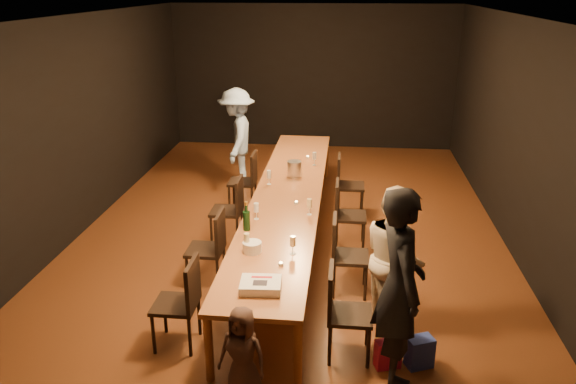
# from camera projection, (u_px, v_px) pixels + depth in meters

# --- Properties ---
(ground) EXTENTS (10.00, 10.00, 0.00)m
(ground) POSITION_uv_depth(u_px,v_px,m) (288.00, 243.00, 7.79)
(ground) COLOR #452411
(ground) RESTS_ON ground
(room_shell) EXTENTS (6.04, 10.04, 3.02)m
(room_shell) POSITION_uv_depth(u_px,v_px,m) (288.00, 95.00, 7.06)
(room_shell) COLOR black
(room_shell) RESTS_ON ground
(table) EXTENTS (0.90, 6.00, 0.75)m
(table) POSITION_uv_depth(u_px,v_px,m) (288.00, 196.00, 7.54)
(table) COLOR #9A5A2C
(table) RESTS_ON ground
(chair_right_0) EXTENTS (0.42, 0.42, 0.93)m
(chair_right_0) POSITION_uv_depth(u_px,v_px,m) (350.00, 313.00, 5.31)
(chair_right_0) COLOR black
(chair_right_0) RESTS_ON ground
(chair_right_1) EXTENTS (0.42, 0.42, 0.93)m
(chair_right_1) POSITION_uv_depth(u_px,v_px,m) (350.00, 256.00, 6.42)
(chair_right_1) COLOR black
(chair_right_1) RESTS_ON ground
(chair_right_2) EXTENTS (0.42, 0.42, 0.93)m
(chair_right_2) POSITION_uv_depth(u_px,v_px,m) (351.00, 215.00, 7.54)
(chair_right_2) COLOR black
(chair_right_2) RESTS_ON ground
(chair_right_3) EXTENTS (0.42, 0.42, 0.93)m
(chair_right_3) POSITION_uv_depth(u_px,v_px,m) (351.00, 185.00, 8.66)
(chair_right_3) COLOR black
(chair_right_3) RESTS_ON ground
(chair_left_0) EXTENTS (0.42, 0.42, 0.93)m
(chair_left_0) POSITION_uv_depth(u_px,v_px,m) (175.00, 303.00, 5.47)
(chair_left_0) COLOR black
(chair_left_0) RESTS_ON ground
(chair_left_1) EXTENTS (0.42, 0.42, 0.93)m
(chair_left_1) POSITION_uv_depth(u_px,v_px,m) (205.00, 249.00, 6.59)
(chair_left_1) COLOR black
(chair_left_1) RESTS_ON ground
(chair_left_2) EXTENTS (0.42, 0.42, 0.93)m
(chair_left_2) POSITION_uv_depth(u_px,v_px,m) (226.00, 210.00, 7.71)
(chair_left_2) COLOR black
(chair_left_2) RESTS_ON ground
(chair_left_3) EXTENTS (0.42, 0.42, 0.93)m
(chair_left_3) POSITION_uv_depth(u_px,v_px,m) (242.00, 181.00, 8.83)
(chair_left_3) COLOR black
(chair_left_3) RESTS_ON ground
(woman_birthday) EXTENTS (0.56, 0.74, 1.83)m
(woman_birthday) POSITION_uv_depth(u_px,v_px,m) (399.00, 286.00, 4.90)
(woman_birthday) COLOR black
(woman_birthday) RESTS_ON ground
(woman_tan) EXTENTS (0.77, 0.88, 1.53)m
(woman_tan) POSITION_uv_depth(u_px,v_px,m) (394.00, 256.00, 5.76)
(woman_tan) COLOR beige
(woman_tan) RESTS_ON ground
(man_blue) EXTENTS (0.74, 1.16, 1.71)m
(man_blue) POSITION_uv_depth(u_px,v_px,m) (237.00, 137.00, 9.82)
(man_blue) COLOR #92B2E2
(man_blue) RESTS_ON ground
(child) EXTENTS (0.48, 0.37, 0.88)m
(child) POSITION_uv_depth(u_px,v_px,m) (242.00, 354.00, 4.77)
(child) COLOR #442D26
(child) RESTS_ON ground
(gift_bag_red) EXTENTS (0.27, 0.20, 0.28)m
(gift_bag_red) POSITION_uv_depth(u_px,v_px,m) (388.00, 354.00, 5.25)
(gift_bag_red) COLOR #CB1E50
(gift_bag_red) RESTS_ON ground
(gift_bag_blue) EXTENTS (0.29, 0.24, 0.30)m
(gift_bag_blue) POSITION_uv_depth(u_px,v_px,m) (420.00, 352.00, 5.26)
(gift_bag_blue) COLOR #263BA8
(gift_bag_blue) RESTS_ON ground
(birthday_cake) EXTENTS (0.39, 0.32, 0.09)m
(birthday_cake) POSITION_uv_depth(u_px,v_px,m) (261.00, 285.00, 5.15)
(birthday_cake) COLOR white
(birthday_cake) RESTS_ON table
(plate_stack) EXTENTS (0.25, 0.25, 0.11)m
(plate_stack) POSITION_uv_depth(u_px,v_px,m) (252.00, 247.00, 5.87)
(plate_stack) COLOR white
(plate_stack) RESTS_ON table
(champagne_bottle) EXTENTS (0.08, 0.08, 0.35)m
(champagne_bottle) POSITION_uv_depth(u_px,v_px,m) (246.00, 216.00, 6.34)
(champagne_bottle) COLOR black
(champagne_bottle) RESTS_ON table
(ice_bucket) EXTENTS (0.24, 0.24, 0.23)m
(ice_bucket) POSITION_uv_depth(u_px,v_px,m) (294.00, 169.00, 8.13)
(ice_bucket) COLOR silver
(ice_bucket) RESTS_ON table
(wineglass_0) EXTENTS (0.06, 0.06, 0.21)m
(wineglass_0) POSITION_uv_depth(u_px,v_px,m) (247.00, 242.00, 5.86)
(wineglass_0) COLOR beige
(wineglass_0) RESTS_ON table
(wineglass_1) EXTENTS (0.06, 0.06, 0.21)m
(wineglass_1) POSITION_uv_depth(u_px,v_px,m) (293.00, 245.00, 5.80)
(wineglass_1) COLOR beige
(wineglass_1) RESTS_ON table
(wineglass_2) EXTENTS (0.06, 0.06, 0.21)m
(wineglass_2) POSITION_uv_depth(u_px,v_px,m) (256.00, 211.00, 6.66)
(wineglass_2) COLOR silver
(wineglass_2) RESTS_ON table
(wineglass_3) EXTENTS (0.06, 0.06, 0.21)m
(wineglass_3) POSITION_uv_depth(u_px,v_px,m) (309.00, 207.00, 6.79)
(wineglass_3) COLOR beige
(wineglass_3) RESTS_ON table
(wineglass_4) EXTENTS (0.06, 0.06, 0.21)m
(wineglass_4) POSITION_uv_depth(u_px,v_px,m) (269.00, 177.00, 7.81)
(wineglass_4) COLOR silver
(wineglass_4) RESTS_ON table
(wineglass_5) EXTENTS (0.06, 0.06, 0.21)m
(wineglass_5) POSITION_uv_depth(u_px,v_px,m) (314.00, 159.00, 8.63)
(wineglass_5) COLOR silver
(wineglass_5) RESTS_ON table
(tealight_near) EXTENTS (0.05, 0.05, 0.03)m
(tealight_near) POSITION_uv_depth(u_px,v_px,m) (281.00, 264.00, 5.60)
(tealight_near) COLOR #B2B7B2
(tealight_near) RESTS_ON table
(tealight_mid) EXTENTS (0.05, 0.05, 0.03)m
(tealight_mid) POSITION_uv_depth(u_px,v_px,m) (296.00, 203.00, 7.15)
(tealight_mid) COLOR #B2B7B2
(tealight_mid) RESTS_ON table
(tealight_far) EXTENTS (0.05, 0.05, 0.03)m
(tealight_far) POSITION_uv_depth(u_px,v_px,m) (308.00, 157.00, 9.01)
(tealight_far) COLOR #B2B7B2
(tealight_far) RESTS_ON table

